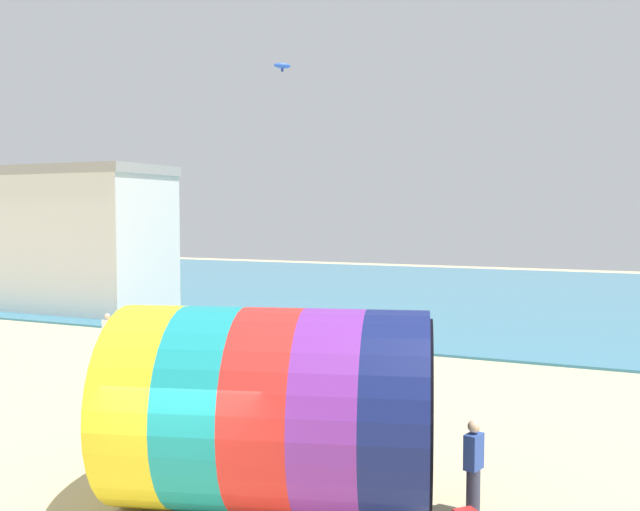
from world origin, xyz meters
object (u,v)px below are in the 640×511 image
object	(u,v)px
bystander_mid_beach	(144,361)
kite_handler	(473,467)
kite_blue_parafoil	(282,66)
bystander_far_left	(108,335)
giant_inflatable_tube	(275,409)

from	to	relation	value
bystander_mid_beach	kite_handler	bearing A→B (deg)	-22.92
kite_blue_parafoil	bystander_far_left	bearing A→B (deg)	-127.28
kite_blue_parafoil	bystander_mid_beach	size ratio (longest dim) A/B	0.37
giant_inflatable_tube	bystander_far_left	xyz separation A→B (m)	(-11.63, 9.12, -0.97)
kite_handler	kite_blue_parafoil	xyz separation A→B (m)	(-10.66, 13.59, 10.21)
giant_inflatable_tube	kite_handler	bearing A→B (deg)	18.65
bystander_mid_beach	giant_inflatable_tube	bearing A→B (deg)	-37.58
giant_inflatable_tube	bystander_far_left	distance (m)	14.81
kite_blue_parafoil	kite_handler	bearing A→B (deg)	-51.89
kite_handler	kite_blue_parafoil	size ratio (longest dim) A/B	2.48
bystander_mid_beach	bystander_far_left	xyz separation A→B (m)	(-4.45, 3.60, -0.13)
kite_blue_parafoil	bystander_far_left	size ratio (longest dim) A/B	0.42
giant_inflatable_tube	bystander_far_left	size ratio (longest dim) A/B	3.87
kite_blue_parafoil	bystander_mid_beach	distance (m)	13.67
kite_blue_parafoil	bystander_mid_beach	world-z (taller)	kite_blue_parafoil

